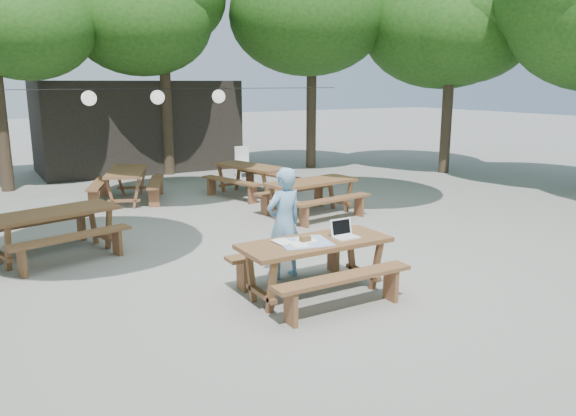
{
  "coord_description": "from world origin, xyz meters",
  "views": [
    {
      "loc": [
        -4.44,
        -7.53,
        2.77
      ],
      "look_at": [
        -0.6,
        -0.95,
        1.05
      ],
      "focal_mm": 35.0,
      "sensor_mm": 36.0,
      "label": 1
    }
  ],
  "objects_px": {
    "plastic_chair": "(244,168)",
    "woman": "(284,223)",
    "picnic_table_nw": "(54,233)",
    "main_picnic_table": "(315,267)"
  },
  "relations": [
    {
      "from": "main_picnic_table",
      "to": "plastic_chair",
      "type": "bearing_deg",
      "value": 69.65
    },
    {
      "from": "main_picnic_table",
      "to": "picnic_table_nw",
      "type": "distance_m",
      "value": 4.47
    },
    {
      "from": "main_picnic_table",
      "to": "woman",
      "type": "relative_size",
      "value": 1.25
    },
    {
      "from": "plastic_chair",
      "to": "woman",
      "type": "bearing_deg",
      "value": -107.04
    },
    {
      "from": "woman",
      "to": "picnic_table_nw",
      "type": "bearing_deg",
      "value": -53.35
    },
    {
      "from": "picnic_table_nw",
      "to": "plastic_chair",
      "type": "xyz_separation_m",
      "value": [
        6.04,
        5.43,
        -0.13
      ]
    },
    {
      "from": "picnic_table_nw",
      "to": "woman",
      "type": "distance_m",
      "value": 3.87
    },
    {
      "from": "main_picnic_table",
      "to": "picnic_table_nw",
      "type": "xyz_separation_m",
      "value": [
        -2.71,
        3.56,
        0.0
      ]
    },
    {
      "from": "picnic_table_nw",
      "to": "woman",
      "type": "height_order",
      "value": "woman"
    },
    {
      "from": "woman",
      "to": "plastic_chair",
      "type": "bearing_deg",
      "value": -120.34
    }
  ]
}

